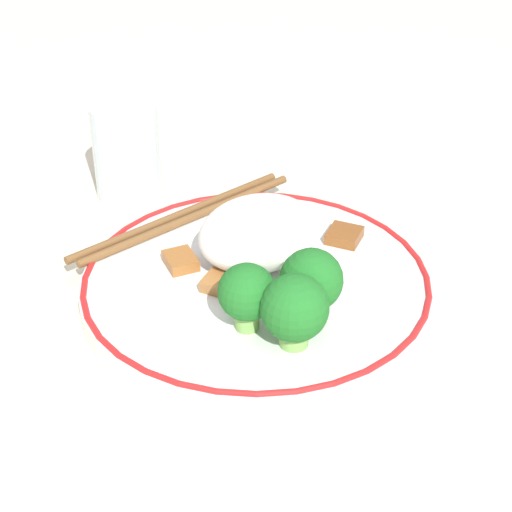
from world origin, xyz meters
TOP-DOWN VIEW (x-y plane):
  - ground_plane at (0.00, 0.00)m, footprint 3.00×3.00m
  - plate at (0.00, 0.00)m, footprint 0.27×0.27m
  - rice_mound at (0.01, 0.02)m, footprint 0.10×0.08m
  - broccoli_back_left at (-0.04, -0.05)m, footprint 0.04×0.04m
  - broccoli_back_center at (-0.02, -0.08)m, footprint 0.05×0.05m
  - broccoli_back_right at (0.01, -0.06)m, footprint 0.04×0.04m
  - meat_near_front at (0.09, 0.01)m, footprint 0.04×0.04m
  - meat_near_left at (-0.03, -0.00)m, footprint 0.04×0.04m
  - meat_near_right at (-0.04, 0.05)m, footprint 0.03×0.03m
  - meat_near_back at (0.06, 0.04)m, footprint 0.02×0.03m
  - chopsticks at (-0.01, 0.10)m, footprint 0.21×0.04m
  - drinking_glass at (-0.01, 0.20)m, footprint 0.06×0.06m

SIDE VIEW (x-z plane):
  - ground_plane at x=0.00m, z-range 0.00..0.00m
  - plate at x=0.00m, z-range 0.00..0.02m
  - chopsticks at x=-0.01m, z-range 0.02..0.02m
  - meat_near_front at x=0.09m, z-range 0.02..0.03m
  - meat_near_right at x=-0.04m, z-range 0.02..0.03m
  - meat_near_left at x=-0.03m, z-range 0.02..0.03m
  - meat_near_back at x=0.06m, z-range 0.02..0.03m
  - rice_mound at x=0.01m, z-range 0.02..0.07m
  - drinking_glass at x=-0.01m, z-range 0.00..0.09m
  - broccoli_back_left at x=-0.04m, z-range 0.02..0.07m
  - broccoli_back_center at x=-0.02m, z-range 0.02..0.07m
  - broccoli_back_right at x=0.01m, z-range 0.02..0.07m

